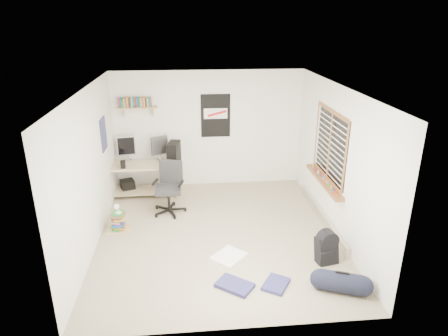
{
  "coord_description": "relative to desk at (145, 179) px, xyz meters",
  "views": [
    {
      "loc": [
        -0.45,
        -6.01,
        3.52
      ],
      "look_at": [
        0.16,
        0.49,
        1.03
      ],
      "focal_mm": 32.0,
      "sensor_mm": 36.0,
      "label": 1
    }
  ],
  "objects": [
    {
      "name": "baseboard_heater",
      "position": [
        3.32,
        -1.46,
        -0.28
      ],
      "size": [
        0.08,
        2.5,
        0.18
      ],
      "primitive_type": "cube",
      "color": "#B7B2A8",
      "rests_on": "floor"
    },
    {
      "name": "floor",
      "position": [
        1.36,
        -1.76,
        -0.37
      ],
      "size": [
        4.0,
        4.5,
        0.01
      ],
      "primitive_type": "cube",
      "color": "gray",
      "rests_on": "ground"
    },
    {
      "name": "poster_left_wall",
      "position": [
        -0.62,
        -0.56,
        1.14
      ],
      "size": [
        0.02,
        0.42,
        0.6
      ],
      "primitive_type": "cube",
      "color": "navy",
      "rests_on": "left_wall"
    },
    {
      "name": "monitor_right",
      "position": [
        0.32,
        0.24,
        0.49
      ],
      "size": [
        0.37,
        0.27,
        0.41
      ],
      "primitive_type": "cube",
      "rotation": [
        0.0,
        0.0,
        0.53
      ],
      "color": "#97979B",
      "rests_on": "desk"
    },
    {
      "name": "subwoofer",
      "position": [
        -0.39,
        0.13,
        -0.22
      ],
      "size": [
        0.35,
        0.35,
        0.3
      ],
      "primitive_type": "cube",
      "rotation": [
        0.0,
        0.0,
        0.36
      ],
      "color": "black",
      "rests_on": "floor"
    },
    {
      "name": "monitor_left",
      "position": [
        -0.35,
        0.24,
        0.49
      ],
      "size": [
        0.38,
        0.16,
        0.41
      ],
      "primitive_type": "cube",
      "rotation": [
        0.0,
        0.0,
        0.18
      ],
      "color": "#B7B8BD",
      "rests_on": "desk"
    },
    {
      "name": "right_wall",
      "position": [
        3.37,
        -1.76,
        0.89
      ],
      "size": [
        0.01,
        4.5,
        2.5
      ],
      "primitive_type": "cube",
      "color": "silver",
      "rests_on": "ground"
    },
    {
      "name": "speaker_right",
      "position": [
        0.55,
        0.06,
        0.39
      ],
      "size": [
        0.12,
        0.12,
        0.2
      ],
      "primitive_type": "cube",
      "rotation": [
        0.0,
        0.0,
        0.23
      ],
      "color": "black",
      "rests_on": "desk"
    },
    {
      "name": "wall_shelf",
      "position": [
        -0.09,
        0.38,
        1.42
      ],
      "size": [
        0.8,
        0.22,
        0.24
      ],
      "primitive_type": "cube",
      "color": "tan",
      "rests_on": "back_wall"
    },
    {
      "name": "tshirt",
      "position": [
        1.49,
        -2.5,
        -0.34
      ],
      "size": [
        0.62,
        0.63,
        0.04
      ],
      "primitive_type": "cube",
      "rotation": [
        0.0,
        0.0,
        0.82
      ],
      "color": "white",
      "rests_on": "floor"
    },
    {
      "name": "duffel_bag",
      "position": [
        2.92,
        -3.45,
        -0.22
      ],
      "size": [
        0.37,
        0.37,
        0.56
      ],
      "primitive_type": "cylinder",
      "rotation": [
        0.0,
        0.0,
        -0.37
      ],
      "color": "black",
      "rests_on": "floor"
    },
    {
      "name": "back_wall",
      "position": [
        1.36,
        0.49,
        0.89
      ],
      "size": [
        4.0,
        0.01,
        2.5
      ],
      "primitive_type": "cube",
      "color": "silver",
      "rests_on": "ground"
    },
    {
      "name": "backpack",
      "position": [
        2.95,
        -2.73,
        -0.16
      ],
      "size": [
        0.36,
        0.31,
        0.42
      ],
      "primitive_type": "cube",
      "rotation": [
        0.0,
        0.0,
        0.21
      ],
      "color": "black",
      "rests_on": "floor"
    },
    {
      "name": "speaker_left",
      "position": [
        -0.39,
        -0.2,
        0.38
      ],
      "size": [
        0.1,
        0.1,
        0.19
      ],
      "primitive_type": "cube",
      "rotation": [
        0.0,
        0.0,
        0.09
      ],
      "color": "black",
      "rests_on": "desk"
    },
    {
      "name": "keyboard",
      "position": [
        0.1,
        -0.18,
        0.3
      ],
      "size": [
        0.42,
        0.22,
        0.02
      ],
      "primitive_type": "cube",
      "rotation": [
        0.0,
        0.0,
        -0.21
      ],
      "color": "black",
      "rests_on": "desk"
    },
    {
      "name": "book_stack",
      "position": [
        -0.35,
        -1.43,
        -0.21
      ],
      "size": [
        0.51,
        0.47,
        0.28
      ],
      "primitive_type": "cube",
      "rotation": [
        0.0,
        0.0,
        0.39
      ],
      "color": "brown",
      "rests_on": "floor"
    },
    {
      "name": "jeans_b",
      "position": [
        2.07,
        -3.25,
        -0.34
      ],
      "size": [
        0.47,
        0.5,
        0.05
      ],
      "primitive_type": "cube",
      "rotation": [
        0.0,
        0.0,
        1.0
      ],
      "color": "navy",
      "rests_on": "floor"
    },
    {
      "name": "ceiling",
      "position": [
        1.36,
        -1.76,
        2.14
      ],
      "size": [
        4.0,
        4.5,
        0.01
      ],
      "primitive_type": "cube",
      "color": "white",
      "rests_on": "ground"
    },
    {
      "name": "desk_lamp",
      "position": [
        -0.33,
        -1.45,
        0.02
      ],
      "size": [
        0.13,
        0.19,
        0.18
      ],
      "primitive_type": "cube",
      "rotation": [
        0.0,
        0.0,
        -0.12
      ],
      "color": "silver",
      "rests_on": "book_stack"
    },
    {
      "name": "poster_back_wall",
      "position": [
        1.51,
        0.47,
        1.19
      ],
      "size": [
        0.62,
        0.03,
        0.92
      ],
      "primitive_type": "cube",
      "color": "black",
      "rests_on": "back_wall"
    },
    {
      "name": "window",
      "position": [
        3.31,
        -1.46,
        1.08
      ],
      "size": [
        0.1,
        1.5,
        1.26
      ],
      "primitive_type": "cube",
      "color": "brown",
      "rests_on": "right_wall"
    },
    {
      "name": "desk",
      "position": [
        0.0,
        0.0,
        0.0
      ],
      "size": [
        1.56,
        1.09,
        0.65
      ],
      "primitive_type": "cube",
      "rotation": [
        0.0,
        0.0,
        -0.36
      ],
      "color": "tan",
      "rests_on": "floor"
    },
    {
      "name": "jeans_a",
      "position": [
        1.49,
        -3.22,
        -0.33
      ],
      "size": [
        0.58,
        0.55,
        0.05
      ],
      "primitive_type": "cube",
      "rotation": [
        0.0,
        0.0,
        -0.65
      ],
      "color": "navy",
      "rests_on": "floor"
    },
    {
      "name": "pc_tower",
      "position": [
        0.62,
        0.08,
        0.52
      ],
      "size": [
        0.29,
        0.47,
        0.46
      ],
      "primitive_type": "cube",
      "rotation": [
        0.0,
        0.0,
        -0.21
      ],
      "color": "black",
      "rests_on": "desk"
    },
    {
      "name": "office_chair",
      "position": [
        0.51,
        -0.85,
        0.12
      ],
      "size": [
        0.8,
        0.8,
        1.0
      ],
      "primitive_type": "cube",
      "rotation": [
        0.0,
        0.0,
        -0.27
      ],
      "color": "#252628",
      "rests_on": "floor"
    },
    {
      "name": "left_wall",
      "position": [
        -0.64,
        -1.76,
        0.89
      ],
      "size": [
        0.01,
        4.5,
        2.5
      ],
      "primitive_type": "cube",
      "color": "silver",
      "rests_on": "ground"
    }
  ]
}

